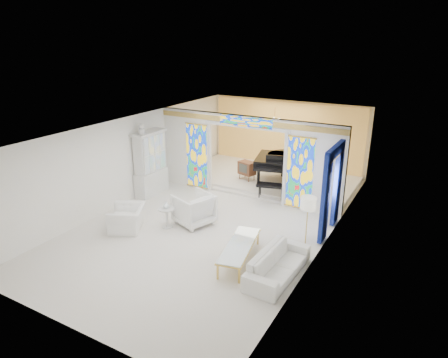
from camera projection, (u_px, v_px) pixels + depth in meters
The scene contains 24 objects.
floor at pixel (219, 217), 13.02m from camera, with size 12.00×12.00×0.00m, color beige.
ceiling at pixel (218, 127), 12.00m from camera, with size 7.00×12.00×0.02m, color white.
wall_back at pixel (287, 135), 17.44m from camera, with size 7.00×0.02×3.00m, color white.
wall_front at pixel (61, 263), 7.58m from camera, with size 7.00×0.02×3.00m, color white.
wall_left at pixel (133, 158), 14.12m from camera, with size 0.02×12.00×3.00m, color white.
wall_right at pixel (329, 194), 10.90m from camera, with size 0.02×12.00×3.00m, color white.
partition_wall at pixel (246, 154), 14.10m from camera, with size 7.00×0.22×3.00m.
stained_glass_left at pixel (197, 156), 15.06m from camera, with size 0.90×0.04×2.40m, color gold.
stained_glass_right at pixel (300, 173), 13.19m from camera, with size 0.90×0.04×2.40m, color gold.
stained_glass_transom at pixel (246, 122), 13.61m from camera, with size 2.00×0.04×0.34m, color gold.
alcove_platform at pixel (268, 178), 16.35m from camera, with size 6.80×3.80×0.18m, color beige.
gold_curtain_back at pixel (286, 135), 17.34m from camera, with size 6.70×0.10×2.90m, color #F6B955.
chandelier at pixel (275, 119), 15.35m from camera, with size 0.48×0.48×0.30m, color gold.
blue_drapes at pixel (332, 183), 11.49m from camera, with size 0.14×1.85×2.65m.
china_cabinet at pixel (150, 164), 14.59m from camera, with size 0.56×1.46×2.72m.
armchair_left at pixel (127, 218), 12.09m from camera, with size 1.12×0.98×0.73m, color white.
armchair_right at pixel (194, 209), 12.43m from camera, with size 1.06×1.09×0.99m, color white.
sofa at pixel (278, 264), 9.75m from camera, with size 2.22×0.87×0.65m, color white.
side_table at pixel (167, 215), 12.21m from camera, with size 0.67×0.67×0.63m.
vase at pixel (166, 205), 12.10m from camera, with size 0.20×0.20×0.21m, color silver.
coffee_table at pixel (240, 246), 10.37m from camera, with size 1.07×2.20×0.47m.
floor_lamp at pixel (308, 206), 10.34m from camera, with size 0.41×0.41×1.66m.
grand_piano at pixel (283, 161), 15.47m from camera, with size 2.22×3.40×1.25m.
tv_console at pixel (247, 168), 15.75m from camera, with size 0.74×0.60×0.74m.
Camera 1 is at (5.94, -10.23, 5.57)m, focal length 32.00 mm.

